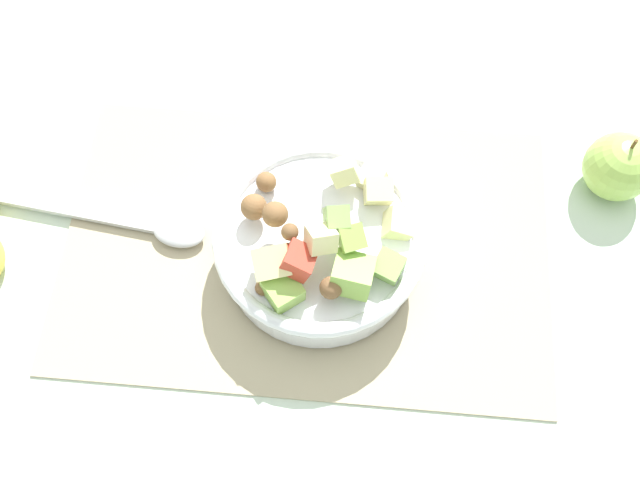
# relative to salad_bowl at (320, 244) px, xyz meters

# --- Properties ---
(ground_plane) EXTENTS (2.40, 2.40, 0.00)m
(ground_plane) POSITION_rel_salad_bowl_xyz_m (-0.02, 0.02, -0.04)
(ground_plane) COLOR silver
(placemat) EXTENTS (0.51, 0.33, 0.01)m
(placemat) POSITION_rel_salad_bowl_xyz_m (-0.02, 0.02, -0.04)
(placemat) COLOR tan
(placemat) RESTS_ON ground_plane
(salad_bowl) EXTENTS (0.21, 0.21, 0.12)m
(salad_bowl) POSITION_rel_salad_bowl_xyz_m (0.00, 0.00, 0.00)
(salad_bowl) COLOR white
(salad_bowl) RESTS_ON placemat
(serving_spoon) EXTENTS (0.25, 0.06, 0.01)m
(serving_spoon) POSITION_rel_salad_bowl_xyz_m (-0.21, 0.03, -0.03)
(serving_spoon) COLOR #B7B7BC
(serving_spoon) RESTS_ON placemat
(whole_apple) EXTENTS (0.07, 0.07, 0.09)m
(whole_apple) POSITION_rel_salad_bowl_xyz_m (0.31, 0.12, -0.01)
(whole_apple) COLOR #9EC656
(whole_apple) RESTS_ON ground_plane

